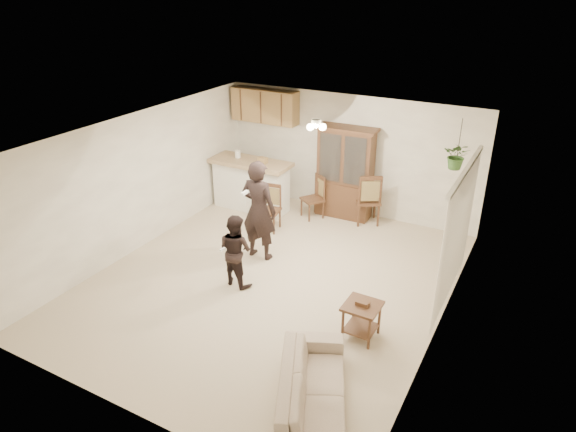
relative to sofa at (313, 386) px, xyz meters
The scene contains 23 objects.
floor 2.90m from the sofa, 129.74° to the left, with size 6.50×6.50×0.00m, color #C4B694.
ceiling 3.59m from the sofa, 129.74° to the left, with size 5.50×6.50×0.02m, color silver.
wall_back 5.83m from the sofa, 108.62° to the left, with size 5.50×0.02×2.50m, color white.
wall_front 2.29m from the sofa, 150.67° to the right, with size 5.50×0.02×2.50m, color white.
wall_left 5.17m from the sofa, 154.24° to the left, with size 0.02×6.50×2.50m, color white.
wall_right 2.55m from the sofa, 67.70° to the left, with size 0.02×6.50×2.50m, color white.
breakfast_bar 5.87m from the sofa, 128.96° to the left, with size 1.60×0.55×1.00m, color white.
bar_top 5.91m from the sofa, 128.96° to the left, with size 1.75×0.70×0.08m, color tan.
upper_cabinets 6.70m from the sofa, 125.30° to the left, with size 1.50×0.34×0.70m, color olive.
vertical_blinds 3.32m from the sofa, 74.42° to the left, with size 0.06×2.30×2.10m, color white, non-canonical shape.
ceiling_fixture 4.30m from the sofa, 115.67° to the left, with size 0.36×0.36×0.20m, color #FFEFBF, non-canonical shape.
hanging_plant 4.87m from the sofa, 84.33° to the left, with size 0.43×0.37×0.48m, color #255321.
plant_cord 4.98m from the sofa, 84.33° to the left, with size 0.01×0.01×0.65m, color black.
sofa is the anchor object (origin of this frame).
adult 3.78m from the sofa, 130.70° to the left, with size 0.66×0.43×1.80m, color black.
child 3.00m from the sofa, 140.68° to the left, with size 0.66×0.51×1.35m, color black.
china_hutch 5.51m from the sofa, 109.05° to the left, with size 1.23×0.50×1.91m.
side_table 1.55m from the sofa, 89.88° to the left, with size 0.50×0.50×0.60m.
chair_bar 4.78m from the sofa, 126.36° to the left, with size 0.46×0.46×0.92m.
chair_hutch_left 5.32m from the sofa, 115.98° to the left, with size 0.56×0.56×0.91m.
chair_hutch_right 5.24m from the sofa, 103.67° to the left, with size 0.66×0.66×1.09m.
controller_adult 3.58m from the sofa, 135.30° to the left, with size 0.05×0.16×0.05m, color white.
controller_child 2.88m from the sofa, 145.70° to the left, with size 0.03×0.11×0.03m, color white.
Camera 1 is at (3.72, -6.29, 4.65)m, focal length 32.00 mm.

